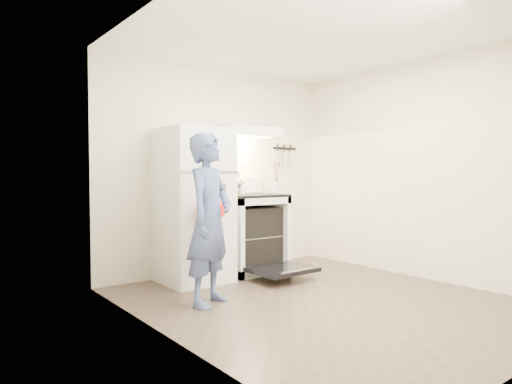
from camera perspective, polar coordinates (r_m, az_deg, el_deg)
floor at (r=4.46m, az=8.59°, el=-13.35°), size 3.60×3.60×0.00m
back_wall at (r=5.69m, az=-4.51°, el=2.78°), size 3.20×0.02×2.50m
refrigerator at (r=5.10m, az=-7.83°, el=-1.67°), size 0.70×0.70×1.70m
stove_body at (r=5.60m, az=-0.68°, el=-5.30°), size 0.76×0.65×0.92m
cooktop at (r=5.56m, az=-0.69°, el=-0.45°), size 0.76×0.65×0.03m
backsplash at (r=5.79m, az=-2.38°, el=0.80°), size 0.76×0.07×0.20m
oven_door at (r=5.20m, az=3.30°, el=-9.64°), size 0.70×0.54×0.04m
oven_rack at (r=5.61m, az=-0.68°, el=-5.51°), size 0.60×0.52×0.01m
range_hood at (r=5.64m, az=-1.15°, el=7.47°), size 0.76×0.50×0.12m
knife_strip at (r=6.32m, az=3.60°, el=5.45°), size 0.40×0.02×0.03m
pizza_stone at (r=5.64m, az=-1.01°, el=-5.31°), size 0.35×0.35×0.02m
tea_kettle at (r=5.69m, az=-2.65°, el=1.19°), size 0.23×0.19×0.28m
utensil_jar at (r=5.58m, az=2.62°, el=0.69°), size 0.10×0.10×0.13m
person at (r=4.19m, az=-5.84°, el=-3.37°), size 0.69×0.62×1.57m
dutch_oven at (r=4.62m, az=-5.55°, el=-2.31°), size 0.33×0.26×0.22m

